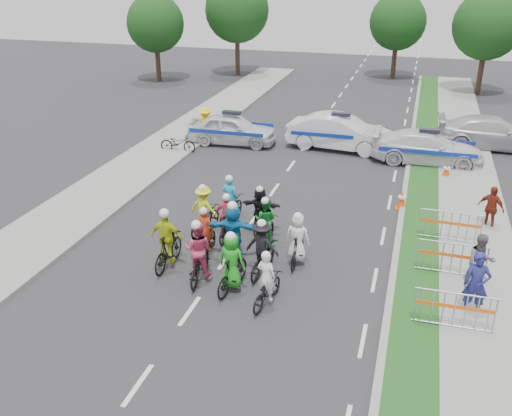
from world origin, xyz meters
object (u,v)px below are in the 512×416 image
(rider_6, at_px, (206,239))
(police_car_1, at_px, (340,133))
(rider_2, at_px, (199,257))
(rider_9, at_px, (228,221))
(marshal_hiviz, at_px, (206,125))
(tree_1, at_px, (488,25))
(rider_1, at_px, (232,267))
(police_car_0, at_px, (232,129))
(barrier_1, at_px, (452,260))
(rider_7, at_px, (297,244))
(tree_3, at_px, (237,10))
(spectator_1, at_px, (480,262))
(rider_4, at_px, (262,253))
(rider_8, at_px, (266,227))
(rider_10, at_px, (204,214))
(spectator_0, at_px, (476,285))
(civilian_sedan, at_px, (492,133))
(police_car_2, at_px, (427,148))
(barrier_2, at_px, (450,227))
(parked_bike, at_px, (178,143))
(rider_5, at_px, (234,235))
(rider_12, at_px, (230,206))
(tree_4, at_px, (398,22))
(rider_0, at_px, (267,286))
(rider_3, at_px, (168,245))
(cone_0, at_px, (402,200))
(tree_0, at_px, (155,23))
(spectator_2, at_px, (491,208))
(cone_1, at_px, (447,171))
(barrier_0, at_px, (454,312))

(rider_6, distance_m, police_car_1, 12.23)
(rider_2, height_order, rider_9, rider_2)
(marshal_hiviz, distance_m, tree_1, 21.31)
(rider_1, relative_size, rider_6, 1.12)
(rider_9, distance_m, police_car_0, 10.65)
(rider_2, height_order, barrier_1, rider_2)
(rider_7, relative_size, tree_3, 0.24)
(rider_1, distance_m, spectator_1, 6.97)
(rider_4, xyz_separation_m, rider_8, (-0.39, 1.80, -0.06))
(rider_10, xyz_separation_m, spectator_0, (8.53, -2.60, 0.21))
(barrier_1, bearing_deg, civilian_sedan, 80.90)
(police_car_2, bearing_deg, tree_1, -11.90)
(rider_6, relative_size, tree_3, 0.23)
(police_car_1, relative_size, barrier_2, 2.54)
(police_car_1, height_order, marshal_hiviz, marshal_hiviz)
(police_car_1, distance_m, parked_bike, 7.88)
(rider_5, distance_m, tree_1, 28.59)
(rider_4, distance_m, barrier_1, 5.55)
(rider_12, height_order, police_car_1, rider_12)
(rider_5, height_order, tree_4, tree_4)
(rider_0, bearing_deg, rider_3, -8.65)
(cone_0, relative_size, tree_1, 0.10)
(rider_8, bearing_deg, tree_0, -57.00)
(rider_2, xyz_separation_m, rider_3, (-1.16, 0.42, 0.04))
(rider_7, bearing_deg, spectator_2, -143.54)
(barrier_1, relative_size, parked_bike, 1.14)
(police_car_1, xyz_separation_m, civilian_sedan, (7.15, 2.26, -0.07))
(spectator_0, bearing_deg, spectator_2, 84.86)
(rider_10, bearing_deg, rider_4, 151.94)
(barrier_1, bearing_deg, rider_1, -157.26)
(rider_2, bearing_deg, spectator_2, -151.27)
(barrier_2, bearing_deg, spectator_2, 47.93)
(police_car_0, height_order, tree_0, tree_0)
(spectator_2, xyz_separation_m, tree_1, (0.97, 22.44, 3.74))
(police_car_2, xyz_separation_m, spectator_0, (1.38, -12.22, 0.19))
(spectator_2, xyz_separation_m, cone_1, (-1.32, 4.80, -0.46))
(spectator_2, xyz_separation_m, marshal_hiviz, (-13.01, 6.78, 0.10))
(rider_4, height_order, police_car_0, rider_4)
(rider_0, bearing_deg, tree_0, -49.64)
(rider_10, bearing_deg, tree_0, -50.80)
(rider_5, bearing_deg, rider_8, -125.30)
(tree_0, bearing_deg, rider_5, -60.29)
(rider_5, xyz_separation_m, barrier_1, (6.45, 0.78, -0.28))
(tree_4, bearing_deg, barrier_2, -82.45)
(rider_4, relative_size, rider_10, 0.99)
(rider_4, height_order, marshal_hiviz, rider_4)
(cone_1, bearing_deg, rider_0, -112.81)
(barrier_0, bearing_deg, rider_10, 156.27)
(rider_0, bearing_deg, spectator_1, -145.84)
(rider_7, relative_size, spectator_1, 1.05)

